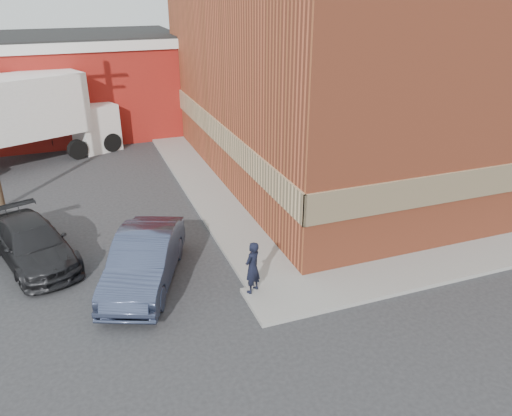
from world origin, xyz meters
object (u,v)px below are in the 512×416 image
object	(u,v)px
brick_building	(359,66)
sedan	(144,260)
box_truck	(30,113)
suv_b	(33,244)
man	(252,267)
warehouse	(37,86)

from	to	relation	value
brick_building	sedan	world-z (taller)	brick_building
brick_building	box_truck	world-z (taller)	brick_building
suv_b	man	bearing A→B (deg)	-53.61
box_truck	brick_building	bearing A→B (deg)	-43.22
man	suv_b	world-z (taller)	man
man	box_truck	distance (m)	16.19
sedan	box_truck	bearing A→B (deg)	125.95
brick_building	man	xyz separation A→B (m)	(-8.70, -9.25, -3.77)
brick_building	warehouse	bearing A→B (deg)	142.80
warehouse	sedan	size ratio (longest dim) A/B	3.45
brick_building	suv_b	distance (m)	15.97
brick_building	sedan	size ratio (longest dim) A/B	3.87
brick_building	warehouse	xyz separation A→B (m)	(-14.50, 11.00, -1.87)
warehouse	box_truck	distance (m)	5.32
suv_b	sedan	bearing A→B (deg)	-56.50
brick_building	sedan	xyz separation A→B (m)	(-11.47, -7.53, -3.91)
brick_building	box_truck	xyz separation A→B (m)	(-14.73, 5.70, -2.23)
sedan	brick_building	bearing A→B (deg)	55.38
box_truck	man	bearing A→B (deg)	-90.07
box_truck	suv_b	bearing A→B (deg)	-111.35
sedan	suv_b	world-z (taller)	sedan
man	brick_building	bearing A→B (deg)	-167.45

